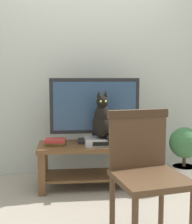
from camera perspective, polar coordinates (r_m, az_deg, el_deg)
The scene contains 9 objects.
ground_plane at distance 2.78m, azimuth -0.23°, elevation -17.90°, with size 12.00×12.00×0.00m, color gray.
back_wall at distance 3.59m, azimuth -1.90°, elevation 10.60°, with size 7.00×0.12×2.80m, color #B7BCB2.
tv_stand at distance 3.16m, azimuth -0.09°, elevation -8.59°, with size 1.19×0.48×0.46m.
tv at distance 3.15m, azimuth -0.24°, elevation 0.73°, with size 0.95×0.20×0.68m.
media_box at distance 3.06m, azimuth 1.13°, elevation -5.66°, with size 0.35×0.24×0.08m.
cat at distance 3.01m, azimuth 1.19°, elevation -1.55°, with size 0.19×0.33×0.49m.
wooden_chair at distance 2.08m, azimuth 9.40°, elevation -10.18°, with size 0.53×0.53×0.93m.
book_stack at distance 3.10m, azimuth -7.87°, elevation -5.67°, with size 0.22×0.18×0.06m.
potted_plant at distance 3.31m, azimuth 16.60°, elevation -7.51°, with size 0.32×0.32×0.63m.
Camera 1 is at (-0.24, -2.51, 1.15)m, focal length 47.64 mm.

